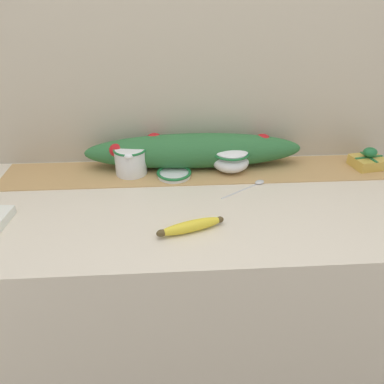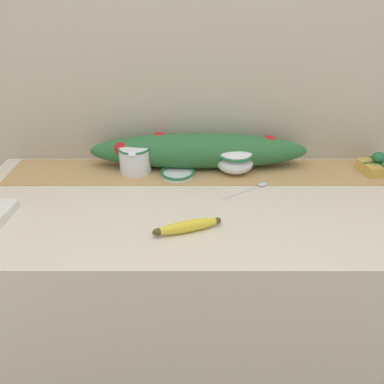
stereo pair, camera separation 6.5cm
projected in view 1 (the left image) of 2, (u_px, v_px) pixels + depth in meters
The scene contains 11 objects.
ground_plane at pixel (197, 374), 1.65m from camera, with size 12.00×12.00×0.00m, color gray.
countertop at pixel (198, 301), 1.43m from camera, with size 1.52×0.66×0.90m, color beige.
back_wall at pixel (192, 80), 1.36m from camera, with size 2.32×0.04×2.40m, color #B7AD99.
table_runner at pixel (195, 171), 1.39m from camera, with size 1.40×0.21×0.00m, color tan.
cream_pitcher at pixel (131, 160), 1.35m from camera, with size 0.12×0.14×0.10m.
sugar_bowl at pixel (231, 158), 1.38m from camera, with size 0.14×0.14×0.11m.
small_dish at pixel (174, 174), 1.35m from camera, with size 0.13×0.13×0.02m.
banana at pixel (191, 226), 1.06m from camera, with size 0.20×0.09×0.03m.
spoon at pixel (256, 184), 1.30m from camera, with size 0.17×0.12×0.01m.
gift_box at pixel (368, 160), 1.41m from camera, with size 0.13×0.11×0.08m.
poinsettia_garland at pixel (195, 150), 1.40m from camera, with size 0.81×0.14×0.13m.
Camera 1 is at (-0.09, -1.03, 1.52)m, focal length 35.00 mm.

